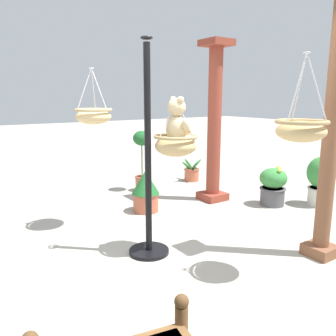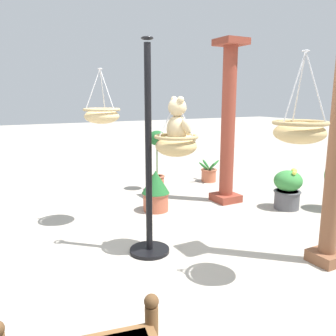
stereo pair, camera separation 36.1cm
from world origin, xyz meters
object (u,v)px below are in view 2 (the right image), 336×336
at_px(teddy_bear, 178,124).
at_px(hanging_basket_right_low, 300,131).
at_px(potted_plant_flowering_red, 157,158).
at_px(display_pole_central, 149,192).
at_px(potted_plant_conical_shrub, 288,189).
at_px(potted_plant_trailing_ivy, 209,173).
at_px(greenhouse_pillar_right, 228,127).
at_px(hanging_basket_left_high, 102,115).
at_px(potted_plant_broad_leaf, 156,190).
at_px(hanging_basket_with_teddy, 176,144).

relative_size(teddy_bear, hanging_basket_right_low, 0.64).
bearing_deg(potted_plant_flowering_red, hanging_basket_right_low, -6.54).
height_order(display_pole_central, hanging_basket_right_low, display_pole_central).
xyz_separation_m(potted_plant_conical_shrub, potted_plant_trailing_ivy, (-2.01, -0.06, -0.15)).
relative_size(greenhouse_pillar_right, potted_plant_conical_shrub, 4.10).
height_order(hanging_basket_left_high, greenhouse_pillar_right, greenhouse_pillar_right).
height_order(display_pole_central, potted_plant_broad_leaf, display_pole_central).
bearing_deg(hanging_basket_right_low, teddy_bear, -151.58).
distance_m(hanging_basket_with_teddy, greenhouse_pillar_right, 2.12).
distance_m(display_pole_central, hanging_basket_right_low, 1.65).
height_order(hanging_basket_left_high, potted_plant_conical_shrub, hanging_basket_left_high).
height_order(hanging_basket_with_teddy, potted_plant_trailing_ivy, hanging_basket_with_teddy).
bearing_deg(greenhouse_pillar_right, hanging_basket_with_teddy, -52.44).
distance_m(hanging_basket_right_low, potted_plant_conical_shrub, 2.56).
bearing_deg(potted_plant_flowering_red, greenhouse_pillar_right, 30.44).
distance_m(display_pole_central, hanging_basket_left_high, 1.31).
bearing_deg(greenhouse_pillar_right, potted_plant_broad_leaf, -94.94).
distance_m(hanging_basket_right_low, potted_plant_flowering_red, 3.63).
xyz_separation_m(display_pole_central, potted_plant_broad_leaf, (-1.25, 0.70, -0.37)).
relative_size(teddy_bear, greenhouse_pillar_right, 0.19).
distance_m(hanging_basket_left_high, potted_plant_conical_shrub, 2.99).
height_order(hanging_basket_right_low, potted_plant_trailing_ivy, hanging_basket_right_low).
bearing_deg(hanging_basket_right_low, hanging_basket_with_teddy, -150.61).
xyz_separation_m(hanging_basket_with_teddy, greenhouse_pillar_right, (-1.30, 1.68, 0.02)).
relative_size(potted_plant_conical_shrub, potted_plant_trailing_ivy, 1.11).
bearing_deg(hanging_basket_with_teddy, teddy_bear, 90.00).
height_order(teddy_bear, potted_plant_flowering_red, teddy_bear).
relative_size(hanging_basket_right_low, potted_plant_conical_shrub, 1.22).
distance_m(hanging_basket_with_teddy, potted_plant_flowering_red, 2.72).
relative_size(hanging_basket_with_teddy, greenhouse_pillar_right, 0.23).
xyz_separation_m(teddy_bear, hanging_basket_left_high, (-1.19, -0.44, 0.05)).
relative_size(potted_plant_trailing_ivy, potted_plant_broad_leaf, 0.90).
xyz_separation_m(potted_plant_trailing_ivy, potted_plant_broad_leaf, (1.14, -1.77, 0.15)).
distance_m(teddy_bear, hanging_basket_left_high, 1.26).
xyz_separation_m(display_pole_central, potted_plant_conical_shrub, (-0.38, 2.52, -0.37)).
bearing_deg(teddy_bear, hanging_basket_right_low, 28.42).
xyz_separation_m(hanging_basket_left_high, potted_plant_trailing_ivy, (-1.36, 2.63, -1.30)).
height_order(display_pole_central, potted_plant_trailing_ivy, display_pole_central).
xyz_separation_m(display_pole_central, hanging_basket_right_low, (1.21, 0.85, 0.73)).
xyz_separation_m(display_pole_central, teddy_bear, (0.15, 0.27, 0.74)).
relative_size(teddy_bear, potted_plant_broad_leaf, 0.78).
bearing_deg(potted_plant_flowering_red, potted_plant_conical_shrub, 33.48).
distance_m(hanging_basket_with_teddy, potted_plant_conical_shrub, 2.50).
bearing_deg(potted_plant_conical_shrub, teddy_bear, -76.63).
relative_size(display_pole_central, greenhouse_pillar_right, 0.89).
bearing_deg(teddy_bear, hanging_basket_left_high, -159.83).
bearing_deg(teddy_bear, potted_plant_broad_leaf, 163.16).
bearing_deg(greenhouse_pillar_right, display_pole_central, -59.37).
height_order(hanging_basket_left_high, hanging_basket_right_low, hanging_basket_right_low).
xyz_separation_m(hanging_basket_right_low, potted_plant_conical_shrub, (-1.59, 1.68, -1.10)).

